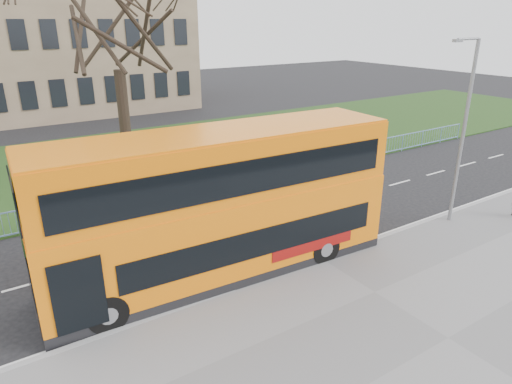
{
  "coord_description": "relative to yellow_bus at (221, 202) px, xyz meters",
  "views": [
    {
      "loc": [
        -9.82,
        -12.3,
        8.14
      ],
      "look_at": [
        -1.09,
        1.0,
        2.07
      ],
      "focal_mm": 32.0,
      "sensor_mm": 36.0,
      "label": 1
    }
  ],
  "objects": [
    {
      "name": "ground",
      "position": [
        3.28,
        0.29,
        -2.6
      ],
      "size": [
        120.0,
        120.0,
        0.0
      ],
      "primitive_type": "plane",
      "color": "black",
      "rests_on": "ground"
    },
    {
      "name": "pavement",
      "position": [
        3.28,
        -6.46,
        -2.54
      ],
      "size": [
        80.0,
        10.5,
        0.12
      ],
      "primitive_type": "cube",
      "color": "slate",
      "rests_on": "ground"
    },
    {
      "name": "kerb",
      "position": [
        3.28,
        -1.26,
        -2.53
      ],
      "size": [
        80.0,
        0.2,
        0.14
      ],
      "primitive_type": "cube",
      "color": "gray",
      "rests_on": "ground"
    },
    {
      "name": "grass_verge",
      "position": [
        3.28,
        14.59,
        -2.56
      ],
      "size": [
        80.0,
        15.4,
        0.08
      ],
      "primitive_type": "cube",
      "color": "#223D16",
      "rests_on": "ground"
    },
    {
      "name": "guard_railing",
      "position": [
        3.28,
        6.89,
        -2.05
      ],
      "size": [
        40.0,
        0.12,
        1.1
      ],
      "primitive_type": null,
      "color": "#7DA6DF",
      "rests_on": "ground"
    },
    {
      "name": "bare_tree",
      "position": [
        0.28,
        10.29,
        4.35
      ],
      "size": [
        9.62,
        9.62,
        13.75
      ],
      "primitive_type": null,
      "color": "black",
      "rests_on": "grass_verge"
    },
    {
      "name": "civic_building",
      "position": [
        -1.72,
        35.29,
        4.4
      ],
      "size": [
        30.0,
        15.0,
        14.0
      ],
      "primitive_type": "cube",
      "color": "#7B644E",
      "rests_on": "ground"
    },
    {
      "name": "yellow_bus",
      "position": [
        0.0,
        0.0,
        0.0
      ],
      "size": [
        11.71,
        3.36,
        4.85
      ],
      "rotation": [
        0.0,
        0.0,
        -0.05
      ],
      "color": "orange",
      "rests_on": "ground"
    },
    {
      "name": "street_lamp",
      "position": [
        9.97,
        -1.71,
        1.56
      ],
      "size": [
        1.56,
        0.17,
        7.37
      ],
      "rotation": [
        0.0,
        0.0,
        0.0
      ],
      "color": "gray",
      "rests_on": "pavement"
    }
  ]
}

